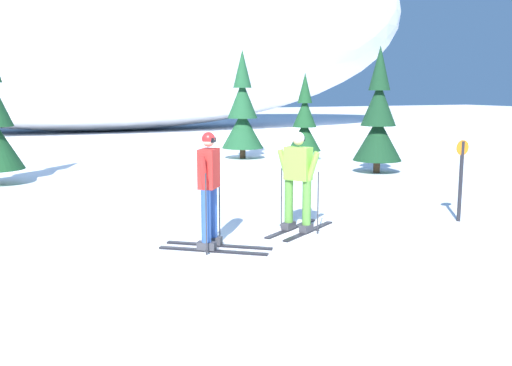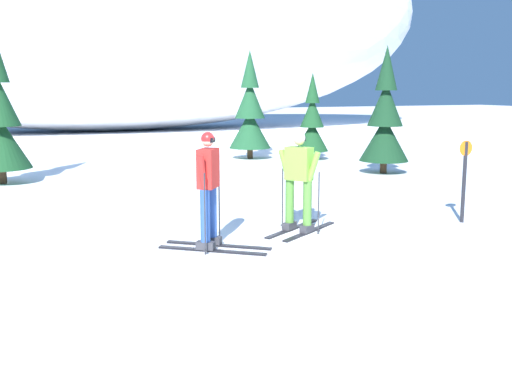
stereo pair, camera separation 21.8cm
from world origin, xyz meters
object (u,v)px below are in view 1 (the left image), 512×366
Objects in this scene: pine_tree_center_left at (242,114)px; pine_tree_center_right at (305,123)px; pine_tree_far_right at (378,121)px; skier_lime_jacket at (298,180)px; skier_red_jacket at (210,188)px; trail_marker_post at (461,176)px.

pine_tree_center_left is 2.20m from pine_tree_center_right.
pine_tree_center_left is 5.33m from pine_tree_far_right.
skier_red_jacket reaches higher than skier_lime_jacket.
skier_lime_jacket is 0.46× the size of pine_tree_center_left.
trail_marker_post is at bearing -111.68° from pine_tree_far_right.
pine_tree_far_right is (2.27, -4.83, -0.05)m from pine_tree_center_left.
skier_red_jacket is 11.70m from pine_tree_center_left.
skier_red_jacket is at bearing -125.78° from pine_tree_center_right.
skier_red_jacket reaches higher than trail_marker_post.
pine_tree_center_right is 9.84m from trail_marker_post.
skier_lime_jacket is at bearing -107.50° from pine_tree_center_left.
skier_red_jacket is 0.49× the size of pine_tree_far_right.
pine_tree_far_right is at bearing 38.49° from skier_red_jacket.
skier_lime_jacket is 10.46m from pine_tree_center_right.
skier_lime_jacket is 0.47× the size of pine_tree_far_right.
trail_marker_post is (3.15, -0.52, -0.06)m from skier_lime_jacket.
skier_red_jacket is 4.91m from trail_marker_post.
pine_tree_center_left is (4.96, 10.58, 0.63)m from skier_red_jacket.
pine_tree_center_left is at bearing 72.50° from skier_lime_jacket.
skier_lime_jacket is at bearing 170.70° from trail_marker_post.
skier_lime_jacket is 7.67m from pine_tree_far_right.
skier_lime_jacket is 1.14× the size of trail_marker_post.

